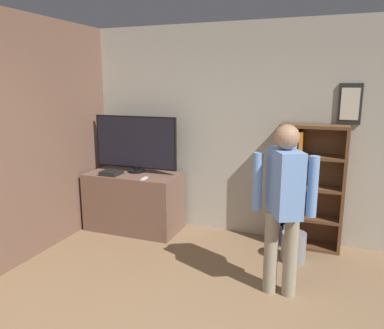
{
  "coord_description": "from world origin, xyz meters",
  "views": [
    {
      "loc": [
        1.09,
        -1.73,
        1.96
      ],
      "look_at": [
        -0.31,
        2.01,
        1.09
      ],
      "focal_mm": 35.0,
      "sensor_mm": 36.0,
      "label": 1
    }
  ],
  "objects_px": {
    "game_console": "(111,173)",
    "person": "(284,197)",
    "bookshelf": "(303,186)",
    "waste_bin": "(294,247)",
    "television": "(136,143)"
  },
  "relations": [
    {
      "from": "game_console",
      "to": "person",
      "type": "height_order",
      "value": "person"
    },
    {
      "from": "game_console",
      "to": "waste_bin",
      "type": "distance_m",
      "value": 2.46
    },
    {
      "from": "bookshelf",
      "to": "person",
      "type": "xyz_separation_m",
      "value": [
        -0.09,
        -1.19,
        0.2
      ]
    },
    {
      "from": "game_console",
      "to": "person",
      "type": "bearing_deg",
      "value": -18.83
    },
    {
      "from": "television",
      "to": "game_console",
      "type": "xyz_separation_m",
      "value": [
        -0.24,
        -0.25,
        -0.37
      ]
    },
    {
      "from": "game_console",
      "to": "bookshelf",
      "type": "bearing_deg",
      "value": 9.33
    },
    {
      "from": "bookshelf",
      "to": "waste_bin",
      "type": "distance_m",
      "value": 0.75
    },
    {
      "from": "game_console",
      "to": "bookshelf",
      "type": "xyz_separation_m",
      "value": [
        2.41,
        0.4,
        -0.05
      ]
    },
    {
      "from": "person",
      "to": "waste_bin",
      "type": "bearing_deg",
      "value": 148.8
    },
    {
      "from": "television",
      "to": "person",
      "type": "bearing_deg",
      "value": -26.53
    },
    {
      "from": "television",
      "to": "bookshelf",
      "type": "relative_size",
      "value": 0.79
    },
    {
      "from": "bookshelf",
      "to": "television",
      "type": "bearing_deg",
      "value": -176.11
    },
    {
      "from": "television",
      "to": "waste_bin",
      "type": "height_order",
      "value": "television"
    },
    {
      "from": "bookshelf",
      "to": "waste_bin",
      "type": "height_order",
      "value": "bookshelf"
    },
    {
      "from": "game_console",
      "to": "person",
      "type": "relative_size",
      "value": 0.15
    }
  ]
}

